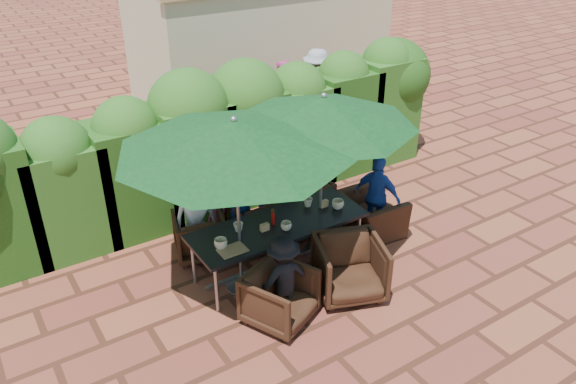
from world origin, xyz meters
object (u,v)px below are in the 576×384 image
umbrella_right (323,111)px  chair_far_left (199,233)px  chair_far_right (299,201)px  chair_near_left (280,295)px  chair_end_right (371,208)px  chair_far_mid (254,217)px  chair_near_right (350,266)px  dining_table (279,228)px  umbrella_left (234,136)px

umbrella_right → chair_far_left: 2.55m
chair_far_right → umbrella_right: bearing=67.1°
chair_far_left → chair_far_right: chair_far_right is taller
chair_near_left → chair_end_right: 2.48m
chair_far_right → chair_end_right: chair_far_right is taller
chair_far_mid → chair_near_right: chair_near_right is taller
dining_table → chair_near_left: (-0.56, -0.92, -0.29)m
dining_table → chair_far_right: (0.91, 0.84, -0.25)m
umbrella_right → chair_far_left: size_ratio=3.45×
umbrella_right → chair_near_left: bearing=-143.2°
chair_end_right → chair_near_left: bearing=118.1°
dining_table → chair_far_right: bearing=42.9°
chair_far_mid → chair_near_left: chair_near_left is taller
dining_table → chair_near_right: (0.50, -0.96, -0.24)m
chair_near_right → chair_near_left: bearing=-161.4°
chair_near_right → chair_far_left: bearing=145.0°
chair_end_right → chair_far_right: bearing=51.2°
chair_far_left → chair_near_left: size_ratio=0.94×
chair_near_right → chair_end_right: chair_near_right is taller
chair_far_left → chair_end_right: (2.50, -0.87, 0.05)m
chair_far_mid → chair_far_right: size_ratio=0.87×
chair_far_mid → chair_far_right: (0.80, -0.04, 0.05)m
chair_far_mid → chair_near_right: bearing=105.2°
umbrella_right → chair_near_left: umbrella_right is taller
umbrella_right → chair_far_right: (0.17, 0.79, -1.79)m
umbrella_left → dining_table: bearing=5.6°
chair_far_right → chair_end_right: (0.82, -0.78, -0.01)m
umbrella_left → chair_near_left: (0.08, -0.85, -1.83)m
chair_near_left → chair_near_right: size_ratio=0.89×
chair_far_left → chair_far_mid: size_ratio=0.99×
umbrella_left → chair_far_right: 2.53m
chair_far_left → chair_far_right: 1.69m
chair_far_right → chair_near_right: 1.85m
chair_far_mid → chair_end_right: chair_end_right is taller
chair_near_left → chair_far_left: bearing=72.1°
chair_far_left → chair_near_left: chair_near_left is taller
dining_table → chair_near_right: bearing=-62.4°
chair_far_left → chair_near_right: 2.28m
umbrella_left → chair_far_mid: bearing=51.6°
chair_far_left → chair_end_right: size_ratio=0.77×
chair_end_right → chair_near_right: bearing=134.7°
chair_near_left → chair_end_right: size_ratio=0.82×
chair_end_right → dining_table: bearing=96.9°
umbrella_left → chair_far_left: bearing=98.2°
dining_table → umbrella_left: bearing=-174.4°
chair_far_left → chair_far_mid: (0.89, -0.05, 0.00)m
chair_far_right → chair_end_right: bearing=125.4°
dining_table → chair_far_left: (-0.78, 0.93, -0.31)m
umbrella_left → chair_near_left: umbrella_left is taller
chair_far_left → chair_far_mid: bearing=-167.1°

